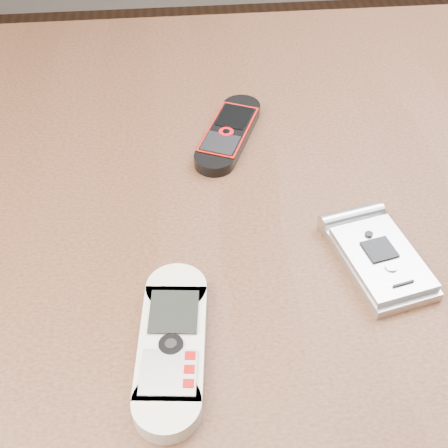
# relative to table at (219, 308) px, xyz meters

# --- Properties ---
(table) EXTENTS (1.20, 0.80, 0.75)m
(table) POSITION_rel_table_xyz_m (0.00, 0.00, 0.00)
(table) COLOR black
(table) RESTS_ON ground
(nokia_white) EXTENTS (0.06, 0.15, 0.02)m
(nokia_white) POSITION_rel_table_xyz_m (-0.04, -0.12, 0.11)
(nokia_white) COLOR beige
(nokia_white) RESTS_ON table
(nokia_black_red) EXTENTS (0.09, 0.13, 0.01)m
(nokia_black_red) POSITION_rel_table_xyz_m (0.02, 0.13, 0.11)
(nokia_black_red) COLOR black
(nokia_black_red) RESTS_ON table
(motorola_razr) EXTENTS (0.08, 0.12, 0.02)m
(motorola_razr) POSITION_rel_table_xyz_m (0.13, -0.05, 0.11)
(motorola_razr) COLOR #B8B8BD
(motorola_razr) RESTS_ON table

